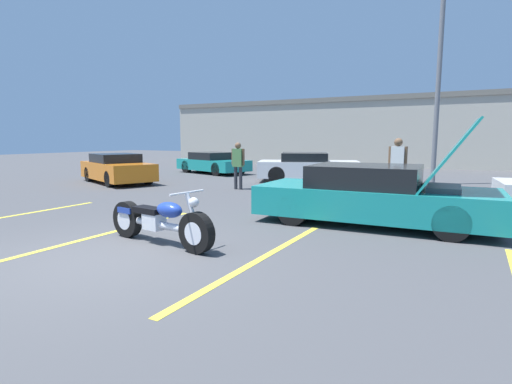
# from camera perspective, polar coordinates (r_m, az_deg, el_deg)

# --- Properties ---
(ground_plane) EXTENTS (80.00, 80.00, 0.00)m
(ground_plane) POSITION_cam_1_polar(r_m,az_deg,el_deg) (6.46, -21.25, -8.93)
(ground_plane) COLOR #474749
(parking_stripe_foreground) EXTENTS (0.12, 4.66, 0.01)m
(parking_stripe_foreground) POSITION_cam_1_polar(r_m,az_deg,el_deg) (10.78, -32.13, -3.03)
(parking_stripe_foreground) COLOR yellow
(parking_stripe_foreground) RESTS_ON ground
(parking_stripe_middle) EXTENTS (0.12, 4.66, 0.01)m
(parking_stripe_middle) POSITION_cam_1_polar(r_m,az_deg,el_deg) (8.10, -20.48, -5.54)
(parking_stripe_middle) COLOR yellow
(parking_stripe_middle) RESTS_ON ground
(parking_stripe_back) EXTENTS (0.12, 4.66, 0.01)m
(parking_stripe_back) POSITION_cam_1_polar(r_m,az_deg,el_deg) (6.07, 0.82, -9.43)
(parking_stripe_back) COLOR yellow
(parking_stripe_back) RESTS_ON ground
(far_building) EXTENTS (32.00, 4.20, 4.40)m
(far_building) POSITION_cam_1_polar(r_m,az_deg,el_deg) (27.92, 18.87, 8.43)
(far_building) COLOR #B2AD9E
(far_building) RESTS_ON ground
(light_pole) EXTENTS (1.21, 0.28, 8.26)m
(light_pole) POSITION_cam_1_polar(r_m,az_deg,el_deg) (17.08, 24.99, 16.19)
(light_pole) COLOR slate
(light_pole) RESTS_ON ground
(motorcycle) EXTENTS (2.41, 0.73, 0.96)m
(motorcycle) POSITION_cam_1_polar(r_m,az_deg,el_deg) (6.94, -13.65, -4.09)
(motorcycle) COLOR black
(motorcycle) RESTS_ON ground
(show_car_hood_open) EXTENTS (4.84, 2.13, 2.16)m
(show_car_hood_open) POSITION_cam_1_polar(r_m,az_deg,el_deg) (8.67, 16.55, -0.48)
(show_car_hood_open) COLOR teal
(show_car_hood_open) RESTS_ON ground
(parked_car_mid_right_row) EXTENTS (4.45, 3.18, 1.19)m
(parked_car_mid_right_row) POSITION_cam_1_polar(r_m,az_deg,el_deg) (16.64, 7.40, 3.50)
(parked_car_mid_right_row) COLOR white
(parked_car_mid_right_row) RESTS_ON ground
(parked_car_left_row) EXTENTS (4.35, 3.11, 1.17)m
(parked_car_left_row) POSITION_cam_1_polar(r_m,az_deg,el_deg) (16.99, -19.24, 3.15)
(parked_car_left_row) COLOR orange
(parked_car_left_row) RESTS_ON ground
(parked_car_mid_left_row) EXTENTS (4.40, 2.87, 1.07)m
(parked_car_mid_left_row) POSITION_cam_1_polar(r_m,az_deg,el_deg) (20.56, -6.23, 4.13)
(parked_car_mid_left_row) COLOR teal
(parked_car_mid_left_row) RESTS_ON ground
(spectator_near_motorcycle) EXTENTS (0.52, 0.22, 1.64)m
(spectator_near_motorcycle) POSITION_cam_1_polar(r_m,az_deg,el_deg) (13.98, -2.58, 4.35)
(spectator_near_motorcycle) COLOR #333338
(spectator_near_motorcycle) RESTS_ON ground
(spectator_by_show_car) EXTENTS (0.52, 0.24, 1.79)m
(spectator_by_show_car) POSITION_cam_1_polar(r_m,az_deg,el_deg) (12.13, 19.55, 3.88)
(spectator_by_show_car) COLOR brown
(spectator_by_show_car) RESTS_ON ground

